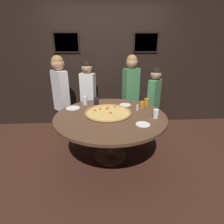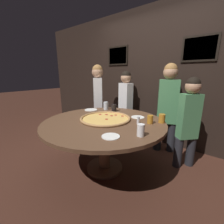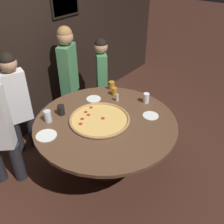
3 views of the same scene
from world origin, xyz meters
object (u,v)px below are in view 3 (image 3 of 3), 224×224
Objects in this scene: drink_cup_front_edge at (112,85)px; diner_centre_back at (17,99)px; dining_table at (106,129)px; white_plate_left_side at (151,116)px; diner_far_left at (69,72)px; drink_cup_near_left at (146,98)px; giant_pizza at (100,119)px; drink_cup_far_left at (114,91)px; drink_cup_by_shaker at (48,116)px; condiment_shaker at (117,98)px; white_plate_far_back at (94,99)px; white_plate_near_front at (46,136)px; diner_side_left at (102,75)px; drink_cup_far_right at (61,110)px.

drink_cup_front_edge is 1.26m from diner_centre_back.
white_plate_left_side reaches higher than dining_table.
drink_cup_near_left is at bearing 73.59° from diner_far_left.
giant_pizza is 0.61m from drink_cup_far_left.
drink_cup_front_edge reaches higher than giant_pizza.
drink_cup_by_shaker reaches higher than drink_cup_far_left.
diner_far_left is at bearing 87.32° from condiment_shaker.
dining_table is 8.66× the size of white_plate_far_back.
white_plate_far_back is 0.88m from white_plate_near_front.
diner_far_left is at bearing 33.33° from drink_cup_by_shaker.
dining_table is 1.21m from diner_centre_back.
dining_table is 8.75× the size of white_plate_left_side.
diner_side_left reaches higher than drink_cup_by_shaker.
white_plate_far_back is at bearing 57.12° from dining_table.
giant_pizza is 5.51× the size of drink_cup_near_left.
drink_cup_front_edge reaches higher than dining_table.
diner_side_left reaches higher than condiment_shaker.
white_plate_left_side is at bearing -34.19° from white_plate_near_front.
condiment_shaker is at bearing 86.95° from white_plate_left_side.
diner_centre_back is at bearing 134.40° from white_plate_far_back.
white_plate_far_back is 0.14× the size of diner_side_left.
diner_far_left reaches higher than diner_centre_back.
giant_pizza is at bearing 162.20° from drink_cup_near_left.
diner_far_left reaches higher than white_plate_near_front.
white_plate_left_side is at bearing -53.94° from drink_cup_far_right.
white_plate_far_back is at bearing -16.13° from diner_side_left.
drink_cup_far_right is 0.51m from white_plate_far_back.
condiment_shaker reaches higher than dining_table.
dining_table is at bearing 166.68° from drink_cup_near_left.
white_plate_far_back and white_plate_near_front have the same top height.
drink_cup_by_shaker is 1.10× the size of drink_cup_near_left.
drink_cup_by_shaker reaches higher than white_plate_far_back.
diner_far_left reaches higher than diner_side_left.
drink_cup_near_left is 0.99m from diner_side_left.
diner_side_left reaches higher than giant_pizza.
dining_table is at bearing -147.11° from drink_cup_front_edge.
giant_pizza is at bearing -24.76° from white_plate_near_front.
diner_centre_back is (-0.84, 0.97, 0.02)m from condiment_shaker.
drink_cup_by_shaker is at bearing 174.73° from drink_cup_front_edge.
drink_cup_far_right is at bearing 172.04° from white_plate_far_back.
drink_cup_far_right is at bearing 113.13° from giant_pizza.
giant_pizza is 0.59m from drink_cup_by_shaker.
drink_cup_far_right is at bearing 164.16° from drink_cup_far_left.
diner_side_left is at bearing 17.93° from white_plate_near_front.
white_plate_far_back is 0.71m from diner_far_left.
drink_cup_by_shaker reaches higher than white_plate_near_front.
giant_pizza is 3.72× the size of white_plate_far_back.
diner_far_left reaches higher than condiment_shaker.
diner_centre_back is at bearing 118.56° from white_plate_left_side.
drink_cup_by_shaker is (-0.38, 0.45, 0.06)m from giant_pizza.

